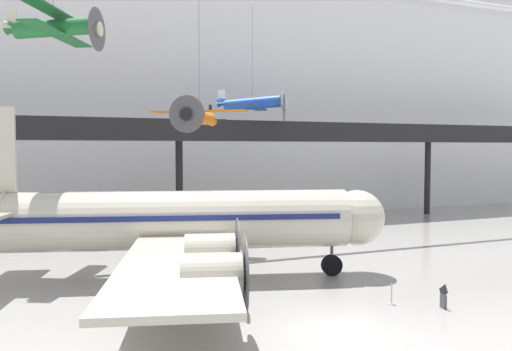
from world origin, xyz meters
The scene contains 9 objects.
ground_plane centered at (0.00, 0.00, 0.00)m, with size 260.00×260.00×0.00m, color #9E9B96.
hangar_back_wall centered at (0.00, 36.64, 13.21)m, with size 140.00×3.00×26.43m.
mezzanine_walkway centered at (0.00, 28.82, 8.95)m, with size 110.00×3.20×10.64m.
airliner_silver_main centered at (-4.82, 11.28, 3.57)m, with size 26.54×30.78×10.31m.
suspended_plane_blue_trainer centered at (6.64, 27.15, 12.23)m, with size 7.08×7.90×10.97m.
suspended_plane_green_biplane centered at (-11.02, 17.87, 15.93)m, with size 6.79×7.71×7.35m.
suspended_plane_orange_highwing centered at (-0.67, 19.63, 10.35)m, with size 7.01×6.43×12.37m.
stanchion_barrier centered at (4.70, 2.48, 0.33)m, with size 0.36×0.36×1.08m.
info_sign_pedestal centered at (6.70, 1.02, 0.46)m, with size 0.24×0.77×1.24m.
Camera 1 is at (-10.88, -18.19, 7.95)m, focal length 35.00 mm.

